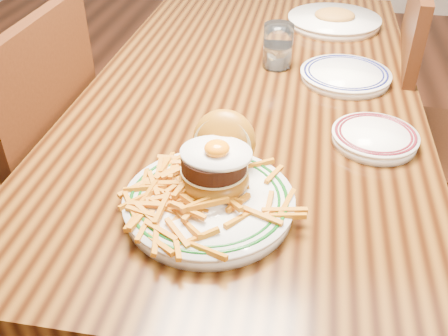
% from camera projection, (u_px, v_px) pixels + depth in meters
% --- Properties ---
extents(floor, '(6.00, 6.00, 0.00)m').
position_uv_depth(floor, '(246.00, 279.00, 1.75)').
color(floor, black).
rests_on(floor, ground).
extents(table, '(0.85, 1.60, 0.75)m').
position_uv_depth(table, '(252.00, 114.00, 1.36)').
color(table, black).
rests_on(table, floor).
extents(chair_left, '(0.46, 0.46, 0.98)m').
position_uv_depth(chair_left, '(24.00, 182.00, 1.34)').
color(chair_left, '#381B0B').
rests_on(chair_left, floor).
extents(chair_right, '(0.49, 0.49, 0.97)m').
position_uv_depth(chair_right, '(433.00, 130.00, 1.57)').
color(chair_right, '#381B0B').
rests_on(chair_right, floor).
extents(main_plate, '(0.31, 0.32, 0.15)m').
position_uv_depth(main_plate, '(212.00, 186.00, 0.89)').
color(main_plate, white).
rests_on(main_plate, table).
extents(side_plate, '(0.18, 0.18, 0.03)m').
position_uv_depth(side_plate, '(375.00, 137.00, 1.07)').
color(side_plate, white).
rests_on(side_plate, table).
extents(rear_plate, '(0.24, 0.24, 0.03)m').
position_uv_depth(rear_plate, '(345.00, 75.00, 1.33)').
color(rear_plate, white).
rests_on(rear_plate, table).
extents(water_glass, '(0.08, 0.08, 0.12)m').
position_uv_depth(water_glass, '(278.00, 49.00, 1.37)').
color(water_glass, white).
rests_on(water_glass, table).
extents(far_plate, '(0.31, 0.31, 0.06)m').
position_uv_depth(far_plate, '(334.00, 20.00, 1.66)').
color(far_plate, white).
rests_on(far_plate, table).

